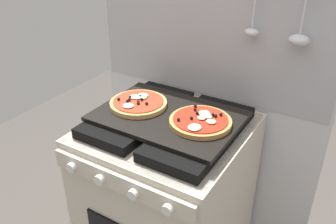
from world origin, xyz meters
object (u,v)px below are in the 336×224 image
Objects in this scene: stove at (168,206)px; baking_tray at (168,116)px; pizza_left at (139,103)px; pizza_right at (201,121)px.

stove is 0.46m from baking_tray.
pizza_left is 0.28m from pizza_right.
pizza_left is at bearing 179.93° from pizza_right.
stove is 1.67× the size of baking_tray.
pizza_right is at bearing -0.07° from pizza_left.
pizza_right is (0.28, -0.00, -0.00)m from pizza_left.
stove is 3.94× the size of pizza_right.
stove is at bearing -178.56° from pizza_right.
stove is at bearing -1.59° from pizza_left.
baking_tray is at bearing -0.91° from pizza_left.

